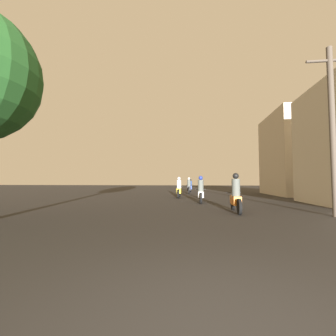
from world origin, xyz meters
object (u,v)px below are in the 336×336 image
Objects in this scene: motorcycle_orange at (236,197)px; utility_pole_near at (332,126)px; motorcycle_blue at (190,186)px; motorcycle_white at (201,192)px; motorcycle_yellow at (179,189)px; building_right_far at (302,154)px; motorcycle_black at (189,187)px.

motorcycle_orange is 0.33× the size of utility_pole_near.
motorcycle_white is at bearing -83.69° from motorcycle_blue.
motorcycle_yellow is 10.49m from utility_pole_near.
motorcycle_blue is at bearing 98.00° from motorcycle_orange.
motorcycle_blue is at bearing 152.45° from building_right_far.
motorcycle_orange is 7.92m from motorcycle_yellow.
motorcycle_orange is 0.99× the size of motorcycle_yellow.
utility_pole_near is (-4.62, -12.51, -0.39)m from building_right_far.
motorcycle_orange is 4.03m from motorcycle_white.
motorcycle_white is 6.95m from utility_pole_near.
motorcycle_orange is at bearing -123.85° from building_right_far.
motorcycle_white is (-1.28, 3.82, -0.01)m from motorcycle_orange.
utility_pole_near reaches higher than motorcycle_orange.
utility_pole_near reaches higher than motorcycle_blue.
utility_pole_near is (3.25, -0.77, 2.59)m from motorcycle_orange.
motorcycle_blue is 0.26× the size of building_right_far.
building_right_far is (10.03, -0.71, 2.96)m from motorcycle_black.
utility_pole_near is at bearing -59.22° from motorcycle_yellow.
motorcycle_yellow is at bearing 126.36° from utility_pole_near.
motorcycle_orange is 12.64m from motorcycle_black.
motorcycle_black is 10.48m from building_right_far.
utility_pole_near is at bearing -12.30° from motorcycle_orange.
motorcycle_white is at bearing -91.22° from motorcycle_black.
motorcycle_orange is 17.07m from motorcycle_blue.
motorcycle_orange is 1.01× the size of motorcycle_black.
motorcycle_white is at bearing -73.02° from motorcycle_yellow.
utility_pole_near is (6.03, -8.19, 2.59)m from motorcycle_yellow.
motorcycle_orange is at bearing 166.73° from utility_pole_near.
utility_pole_near is at bearing -110.29° from building_right_far.
motorcycle_white is 0.28× the size of building_right_far.
motorcycle_white is at bearing 134.64° from utility_pole_near.
motorcycle_white is 0.33× the size of utility_pole_near.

